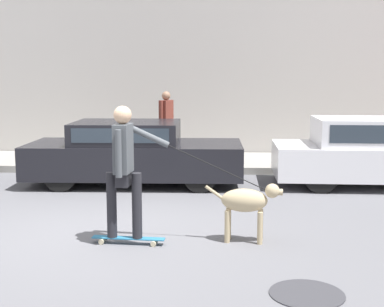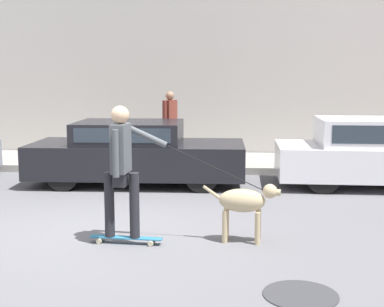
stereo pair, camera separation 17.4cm
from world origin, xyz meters
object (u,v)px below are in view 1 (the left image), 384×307
(dog, at_px, (247,202))
(parked_car_2, at_px, (380,153))
(skateboarder, at_px, (125,165))
(parked_car_1, at_px, (134,154))
(pedestrian_with_bag, at_px, (166,123))

(dog, bearing_deg, parked_car_2, 59.28)
(skateboarder, bearing_deg, parked_car_1, 102.24)
(parked_car_1, xyz_separation_m, dog, (2.06, -3.69, -0.08))
(parked_car_2, xyz_separation_m, skateboarder, (-4.37, -3.86, 0.38))
(dog, bearing_deg, pedestrian_with_bag, 112.48)
(parked_car_1, bearing_deg, skateboarder, -83.43)
(skateboarder, bearing_deg, dog, 11.07)
(pedestrian_with_bag, bearing_deg, parked_car_2, -178.54)
(parked_car_1, relative_size, dog, 4.19)
(parked_car_1, bearing_deg, pedestrian_with_bag, 74.87)
(dog, height_order, pedestrian_with_bag, pedestrian_with_bag)
(skateboarder, bearing_deg, parked_car_2, 46.37)
(parked_car_2, bearing_deg, skateboarder, -137.21)
(parked_car_1, distance_m, pedestrian_with_bag, 1.97)
(parked_car_1, height_order, parked_car_2, parked_car_2)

